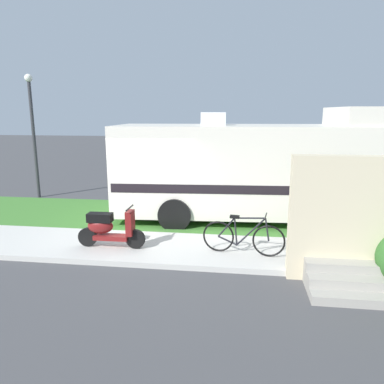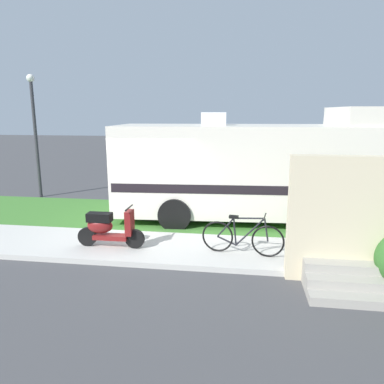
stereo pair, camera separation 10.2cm
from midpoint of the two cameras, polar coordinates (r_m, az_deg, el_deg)
name	(u,v)px [view 2 (the right image)]	position (r m, az deg, el deg)	size (l,w,h in m)	color
ground_plane	(144,233)	(9.90, -7.18, -6.38)	(80.00, 80.00, 0.00)	#424244
sidewalk	(130,247)	(8.80, -9.27, -8.46)	(24.00, 2.00, 0.12)	beige
grass_strip	(157,216)	(11.27, -5.17, -3.79)	(24.00, 3.40, 0.08)	#3D752D
motorhome_rv	(258,168)	(10.83, 10.61, 3.65)	(8.12, 3.03, 3.30)	silver
scooter	(108,228)	(8.59, -12.67, -5.46)	(1.58, 0.50, 0.97)	black
bicycle	(242,237)	(8.05, 8.22, -6.99)	(1.79, 0.52, 0.90)	black
pickup_truck_near	(210,165)	(15.62, 3.08, 4.24)	(5.27, 2.28, 1.82)	silver
porch_steps	(343,234)	(7.33, 22.94, -6.06)	(2.00, 1.26, 2.40)	#9E998E
bottle_green	(351,252)	(8.67, 23.97, -8.53)	(0.06, 0.06, 0.25)	#B2B2B7
street_lamp_post	(35,125)	(14.76, -23.20, 9.62)	(0.28, 0.28, 4.50)	#333338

